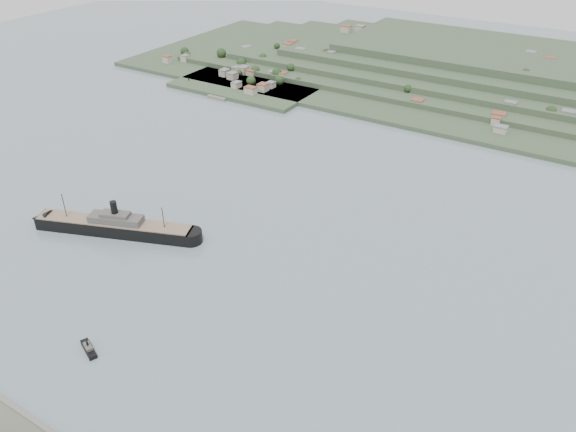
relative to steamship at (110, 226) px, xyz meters
The scene contains 5 objects.
ground 113.65m from the steamship, 14.32° to the left, with size 1400.00×1400.00×0.00m, color slate.
far_peninsula 443.23m from the steamship, 71.87° to the left, with size 760.00×309.00×30.00m.
steamship is the anchor object (origin of this frame).
tugboat 105.97m from the steamship, 48.83° to the right, with size 14.57×9.17×6.41m.
ferry_west 294.37m from the steamship, 120.71° to the left, with size 19.02×10.54×6.88m.
Camera 1 is at (145.81, -224.31, 198.84)m, focal length 35.00 mm.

